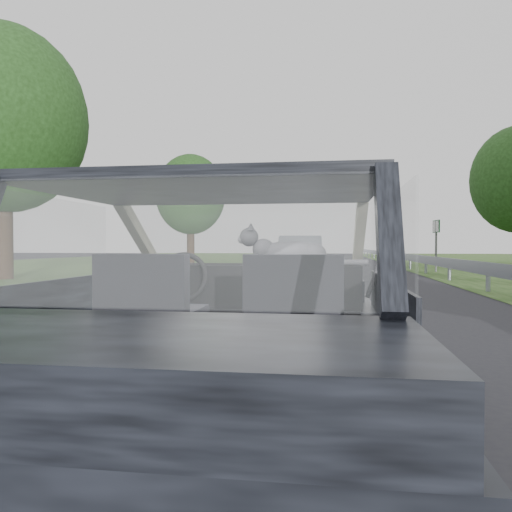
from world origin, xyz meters
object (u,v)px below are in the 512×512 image
(other_car, at_px, (300,256))
(subject_car, at_px, (231,314))
(highway_sign, at_px, (436,246))
(cat, at_px, (290,251))

(other_car, bearing_deg, subject_car, -90.77)
(other_car, distance_m, highway_sign, 6.57)
(cat, xyz_separation_m, highway_sign, (4.76, 18.72, 0.02))
(subject_car, relative_size, other_car, 0.87)
(cat, relative_size, highway_sign, 0.29)
(cat, height_order, other_car, other_car)
(subject_car, bearing_deg, other_car, 91.92)
(cat, xyz_separation_m, other_car, (-0.84, 15.30, -0.34))
(other_car, bearing_deg, highway_sign, 28.70)
(subject_car, distance_m, cat, 0.76)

